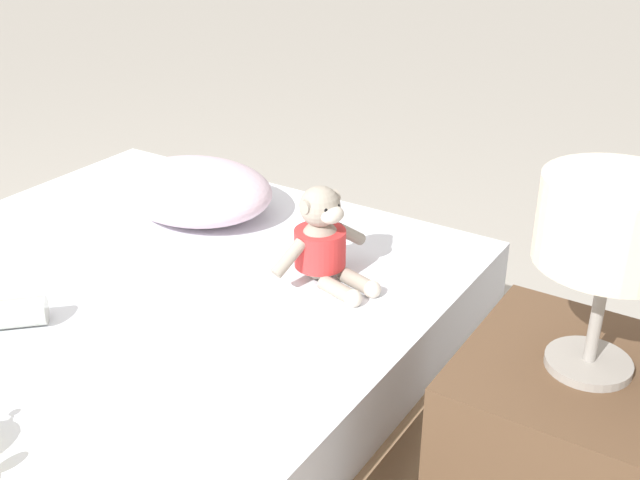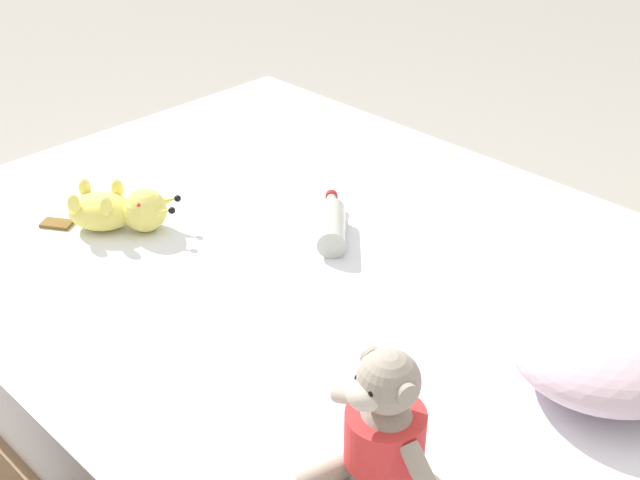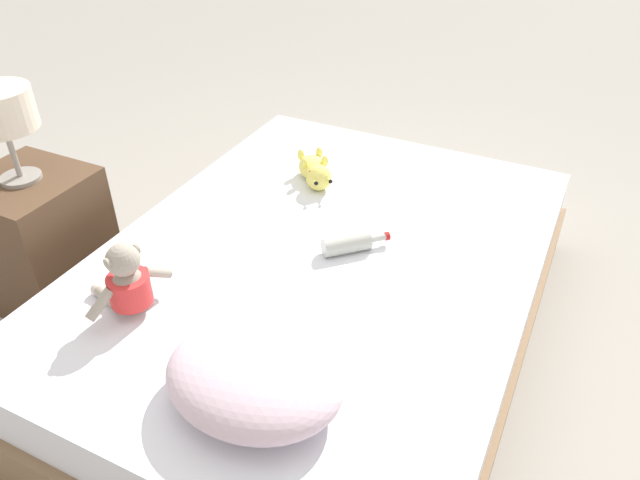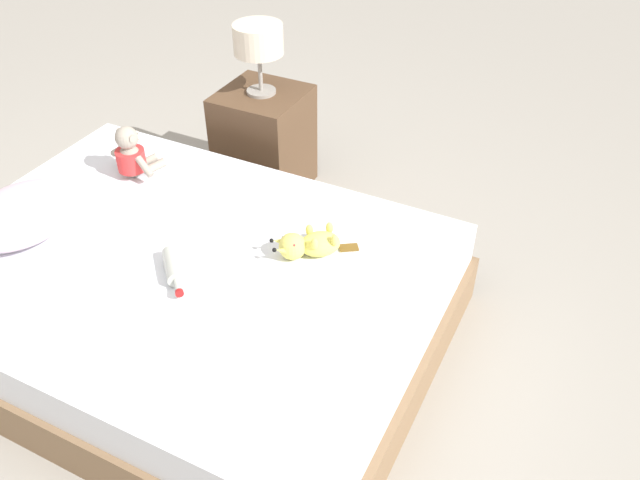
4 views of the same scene
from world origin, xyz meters
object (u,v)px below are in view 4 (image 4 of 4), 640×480
object	(u,v)px
bed	(185,296)
glass_bottle	(174,267)
plush_monkey	(133,155)
nightstand	(264,141)
pillow	(22,214)
bedside_lamp	(258,42)
plush_yellow_creature	(308,244)

from	to	relation	value
bed	glass_bottle	distance (m)	0.24
bed	plush_monkey	size ratio (longest dim) A/B	6.70
glass_bottle	nightstand	distance (m)	1.17
pillow	glass_bottle	distance (m)	0.67
bed	plush_monkey	world-z (taller)	plush_monkey
nightstand	bedside_lamp	distance (m)	0.52
nightstand	glass_bottle	bearing A→B (deg)	-164.92
bed	nightstand	distance (m)	1.08
pillow	plush_monkey	bearing A→B (deg)	-13.98
plush_monkey	plush_yellow_creature	size ratio (longest dim) A/B	0.99
plush_yellow_creature	glass_bottle	world-z (taller)	plush_yellow_creature
plush_monkey	glass_bottle	distance (m)	0.71
glass_bottle	bedside_lamp	distance (m)	1.22
pillow	plush_yellow_creature	xyz separation A→B (m)	(0.35, -1.04, -0.03)
plush_monkey	glass_bottle	bearing A→B (deg)	-130.10
plush_monkey	bedside_lamp	size ratio (longest dim) A/B	0.86
plush_monkey	glass_bottle	world-z (taller)	plush_monkey
bed	pillow	size ratio (longest dim) A/B	4.18
pillow	bedside_lamp	world-z (taller)	bedside_lamp
bed	bedside_lamp	size ratio (longest dim) A/B	5.77
glass_bottle	plush_yellow_creature	bearing A→B (deg)	-50.25
bed	plush_monkey	distance (m)	0.69
pillow	plush_yellow_creature	world-z (taller)	pillow
pillow	plush_monkey	size ratio (longest dim) A/B	1.60
glass_bottle	bed	bearing A→B (deg)	29.41
glass_bottle	bedside_lamp	xyz separation A→B (m)	(1.12, 0.30, 0.37)
pillow	bedside_lamp	bearing A→B (deg)	-17.34
bed	nightstand	xyz separation A→B (m)	(1.04, 0.26, 0.08)
bed	bedside_lamp	world-z (taller)	bedside_lamp
bedside_lamp	nightstand	bearing A→B (deg)	180.00
bedside_lamp	glass_bottle	bearing A→B (deg)	-164.92
pillow	plush_monkey	xyz separation A→B (m)	(0.50, -0.12, 0.02)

